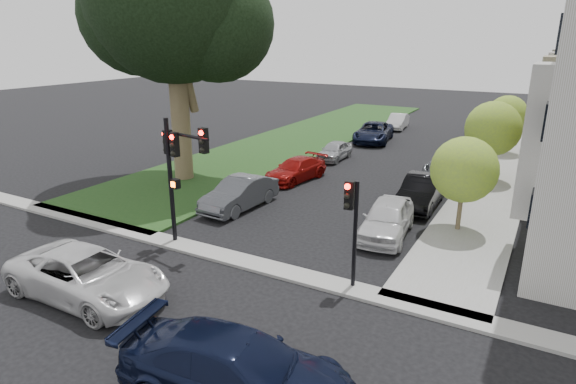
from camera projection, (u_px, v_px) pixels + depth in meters
The scene contains 19 objects.
ground at pixel (217, 287), 16.37m from camera, with size 140.00×140.00×0.00m, color black.
grass_strip at pixel (304, 138), 40.47m from camera, with size 8.00×44.00×0.12m, color #183E16.
sidewalk_right at pixel (507, 160), 33.17m from camera, with size 3.50×44.00×0.12m, color gray.
sidewalk_cross at pixel (249, 263), 18.01m from camera, with size 60.00×1.00×0.12m, color gray.
small_tree_a at pixel (464, 170), 20.23m from camera, with size 2.80×2.80×4.19m.
small_tree_b at pixel (493, 129), 27.49m from camera, with size 3.13×3.13×4.69m.
small_tree_c at pixel (507, 115), 34.28m from camera, with size 2.81×2.81×4.21m.
traffic_signal_main at pixel (177, 160), 18.70m from camera, with size 2.53×0.69×5.16m.
traffic_signal_secondary at pixel (352, 215), 15.55m from camera, with size 0.50×0.40×3.78m.
car_cross_near at pixel (87, 275), 15.55m from camera, with size 2.62×5.68×1.58m, color silver.
car_cross_far at pixel (237, 370), 11.03m from camera, with size 2.32×5.72×1.66m, color black.
car_parked_0 at pixel (387, 218), 20.38m from camera, with size 1.85×4.61×1.57m, color silver.
car_parked_1 at pixel (421, 191), 23.97m from camera, with size 1.66×4.75×1.56m, color black.
car_parked_2 at pixel (448, 164), 29.59m from camera, with size 2.18×4.72×1.31m, color #3F4247.
car_parked_5 at pixel (240, 194), 23.67m from camera, with size 1.63×4.67×1.54m, color #3F4247.
car_parked_6 at pixel (296, 170), 28.40m from camera, with size 1.84×4.52×1.31m, color maroon.
car_parked_7 at pixel (334, 151), 33.23m from camera, with size 1.50×3.73×1.27m, color #999BA0.
car_parked_8 at pixel (373, 132), 38.92m from camera, with size 2.59×5.62×1.56m, color black.
car_parked_9 at pixel (398, 121), 44.50m from camera, with size 1.44×4.12×1.36m, color silver.
Camera 1 is at (9.22, -11.55, 8.11)m, focal length 30.00 mm.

